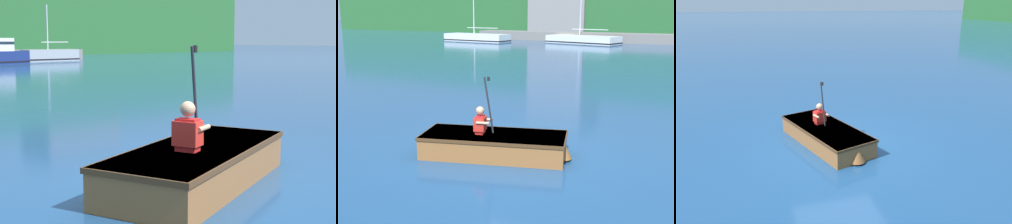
{
  "view_description": "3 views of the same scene",
  "coord_description": "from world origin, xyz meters",
  "views": [
    {
      "loc": [
        -4.52,
        -4.27,
        1.66
      ],
      "look_at": [
        -0.23,
        0.12,
        0.81
      ],
      "focal_mm": 55.0,
      "sensor_mm": 36.0,
      "label": 1
    },
    {
      "loc": [
        3.86,
        -7.37,
        2.81
      ],
      "look_at": [
        -0.23,
        0.12,
        0.81
      ],
      "focal_mm": 45.0,
      "sensor_mm": 36.0,
      "label": 2
    },
    {
      "loc": [
        7.43,
        -2.21,
        3.47
      ],
      "look_at": [
        -0.23,
        0.12,
        0.81
      ],
      "focal_mm": 35.0,
      "sensor_mm": 36.0,
      "label": 3
    }
  ],
  "objects": [
    {
      "name": "rowboat_foreground",
      "position": [
        -0.19,
        -0.36,
        0.26
      ],
      "size": [
        3.09,
        1.97,
        0.46
      ],
      "color": "#935B2D",
      "rests_on": "ground"
    },
    {
      "name": "ground_plane",
      "position": [
        0.0,
        0.0,
        0.0
      ],
      "size": [
        300.0,
        300.0,
        0.0
      ],
      "primitive_type": "plane",
      "color": "navy"
    },
    {
      "name": "person_paddler",
      "position": [
        -0.49,
        -0.46,
        0.71
      ],
      "size": [
        0.42,
        0.42,
        1.15
      ],
      "color": "red",
      "rests_on": "rowboat_foreground"
    }
  ]
}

